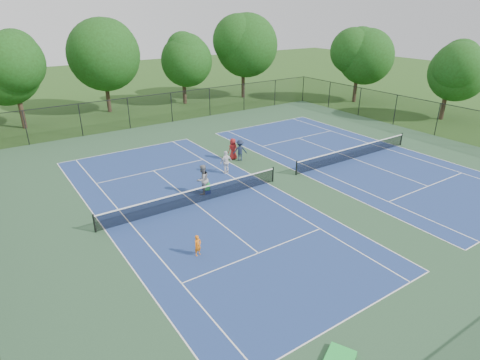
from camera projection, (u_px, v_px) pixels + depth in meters
ground at (285, 178)px, 27.81m from camera, size 140.00×140.00×0.00m
court_pad at (285, 178)px, 27.81m from camera, size 36.00×36.00×0.01m
tennis_court_left at (195, 202)px, 24.17m from camera, size 12.00×23.83×1.07m
tennis_court_right at (353, 157)px, 31.38m from camera, size 12.00×23.83×1.07m
perimeter_fence at (286, 157)px, 27.18m from camera, size 36.08×36.08×3.02m
tree_back_a at (11, 65)px, 36.96m from camera, size 6.80×6.80×9.15m
tree_back_b at (102, 51)px, 42.89m from camera, size 7.60×7.60×10.03m
tree_back_c at (183, 57)px, 47.20m from camera, size 6.00×6.00×8.40m
tree_back_d at (243, 43)px, 50.03m from camera, size 7.80×7.80×10.37m
tree_side_e at (359, 53)px, 47.98m from camera, size 6.60×6.60×8.87m
tree_side_f at (451, 68)px, 40.36m from camera, size 5.80×5.80×8.12m
child_player at (198, 245)px, 19.01m from camera, size 0.44×0.35×1.08m
instructor at (203, 180)px, 25.13m from camera, size 1.13×0.99×1.96m
bystander_a at (226, 162)px, 28.34m from camera, size 1.01×0.48×1.68m
bystander_b at (240, 150)px, 30.73m from camera, size 1.23×1.03×1.65m
bystander_c at (233, 149)px, 30.97m from camera, size 0.86×0.60×1.68m
ball_crate at (207, 191)px, 25.50m from camera, size 0.43×0.40×0.27m
ball_hopper at (207, 186)px, 25.36m from camera, size 0.41×0.37×0.43m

